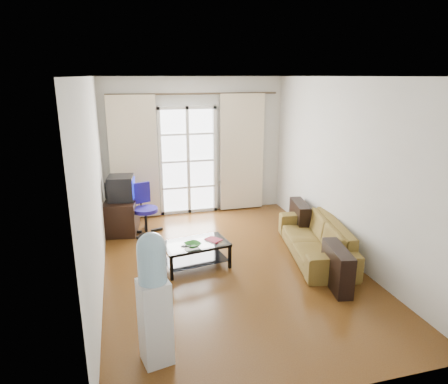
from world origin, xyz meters
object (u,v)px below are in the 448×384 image
object	(u,v)px
coffee_table	(196,252)
task_chair	(145,219)
water_cooler	(154,297)
sofa	(315,238)
tv_stand	(122,215)
crt_tv	(120,188)

from	to	relation	value
coffee_table	task_chair	distance (m)	1.65
coffee_table	water_cooler	bearing A→B (deg)	-111.94
sofa	coffee_table	size ratio (longest dim) A/B	2.00
sofa	task_chair	world-z (taller)	task_chair
sofa	coffee_table	world-z (taller)	sofa
sofa	task_chair	bearing A→B (deg)	-112.43
sofa	tv_stand	world-z (taller)	tv_stand
sofa	tv_stand	bearing A→B (deg)	-111.77
task_chair	crt_tv	bearing A→B (deg)	134.10
coffee_table	water_cooler	size ratio (longest dim) A/B	0.75
crt_tv	water_cooler	world-z (taller)	water_cooler
coffee_table	task_chair	xyz separation A→B (m)	(-0.61, 1.53, 0.02)
task_chair	tv_stand	bearing A→B (deg)	133.81
sofa	task_chair	size ratio (longest dim) A/B	2.28
water_cooler	crt_tv	bearing A→B (deg)	81.73
sofa	crt_tv	size ratio (longest dim) A/B	3.89
sofa	water_cooler	bearing A→B (deg)	-45.10
coffee_table	water_cooler	distance (m)	2.08
water_cooler	sofa	bearing A→B (deg)	22.03
tv_stand	water_cooler	xyz separation A→B (m)	(0.25, -3.62, 0.41)
sofa	crt_tv	world-z (taller)	crt_tv
water_cooler	coffee_table	bearing A→B (deg)	55.89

